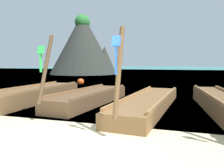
{
  "coord_description": "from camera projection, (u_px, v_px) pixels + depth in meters",
  "views": [
    {
      "loc": [
        2.57,
        -4.03,
        1.78
      ],
      "look_at": [
        0.0,
        4.01,
        1.0
      ],
      "focal_mm": 36.23,
      "sensor_mm": 36.0,
      "label": 1
    }
  ],
  "objects": [
    {
      "name": "ground",
      "position": [
        54.0,
        148.0,
        4.77
      ],
      "size": [
        120.0,
        120.0,
        0.0
      ],
      "primitive_type": "plane",
      "color": "beige"
    },
    {
      "name": "sea_water",
      "position": [
        175.0,
        69.0,
        63.58
      ],
      "size": [
        120.0,
        120.0,
        0.0
      ],
      "primitive_type": "plane",
      "color": "teal",
      "rests_on": "ground"
    },
    {
      "name": "longtail_boat_red_ribbon",
      "position": [
        34.0,
        95.0,
        10.38
      ],
      "size": [
        1.38,
        6.92,
        2.7
      ],
      "color": "brown",
      "rests_on": "ground"
    },
    {
      "name": "longtail_boat_green_ribbon",
      "position": [
        90.0,
        97.0,
        9.88
      ],
      "size": [
        1.75,
        6.14,
        2.69
      ],
      "color": "brown",
      "rests_on": "ground"
    },
    {
      "name": "longtail_boat_blue_ribbon",
      "position": [
        149.0,
        103.0,
        8.77
      ],
      "size": [
        1.8,
        7.24,
        2.69
      ],
      "color": "brown",
      "rests_on": "ground"
    },
    {
      "name": "longtail_boat_pink_ribbon",
      "position": [
        223.0,
        105.0,
        7.95
      ],
      "size": [
        1.73,
        7.36,
        2.9
      ],
      "color": "brown",
      "rests_on": "ground"
    },
    {
      "name": "karst_rock",
      "position": [
        84.0,
        45.0,
        36.56
      ],
      "size": [
        10.68,
        10.63,
        9.73
      ],
      "color": "#2D302B",
      "rests_on": "ground"
    },
    {
      "name": "mooring_buoy_near",
      "position": [
        81.0,
        82.0,
        18.31
      ],
      "size": [
        0.54,
        0.54,
        0.54
      ],
      "color": "#EA5119",
      "rests_on": "sea_water"
    }
  ]
}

